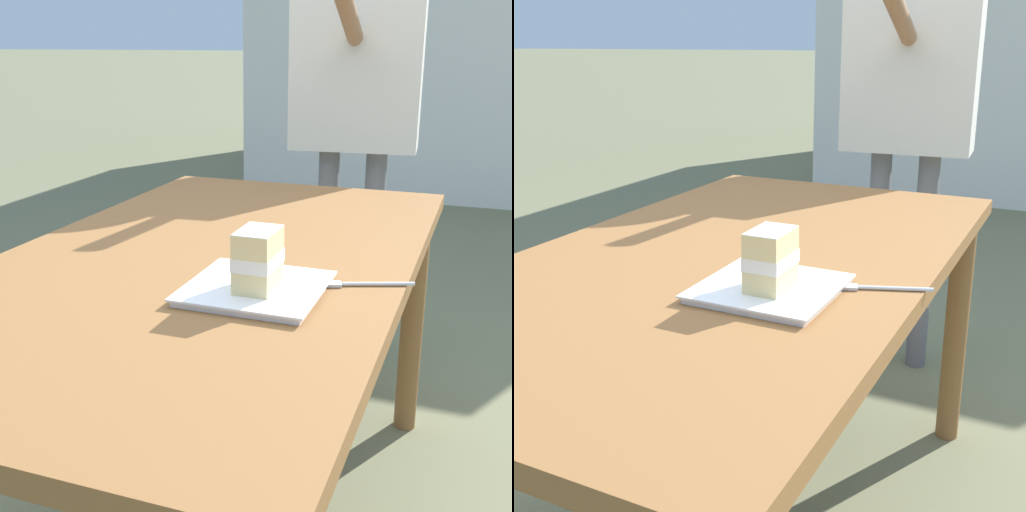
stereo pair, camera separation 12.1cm
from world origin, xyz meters
TOP-DOWN VIEW (x-y plane):
  - patio_table at (0.00, 0.00)m, footprint 1.56×0.87m
  - dessert_plate at (0.19, 0.17)m, footprint 0.25×0.25m
  - cake_slice at (0.21, 0.19)m, footprint 0.10×0.07m
  - dessert_fork at (0.09, 0.36)m, footprint 0.07×0.17m
  - diner_person at (-1.16, 0.07)m, footprint 0.60×0.47m
  - parked_car_far at (-20.19, 0.48)m, footprint 4.26×4.54m
  - patio_building at (-5.76, 0.35)m, footprint 3.55×3.58m

SIDE VIEW (x-z plane):
  - patio_table at x=0.00m, z-range 0.29..1.07m
  - dessert_fork at x=0.09m, z-range 0.78..0.79m
  - dessert_plate at x=0.19m, z-range 0.78..0.79m
  - parked_car_far at x=-20.19m, z-range 0.04..1.54m
  - cake_slice at x=0.21m, z-range 0.79..0.91m
  - diner_person at x=-1.16m, z-range 0.28..1.95m
  - patio_building at x=-5.76m, z-range 0.00..2.49m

